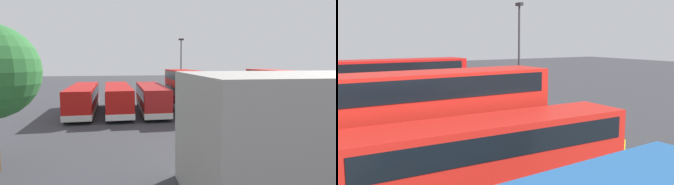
% 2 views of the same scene
% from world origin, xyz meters
% --- Properties ---
extents(ground_plane, '(140.00, 140.00, 0.00)m').
position_xyz_m(ground_plane, '(0.00, 0.00, 0.00)').
color(ground_plane, '#38383D').
extents(bus_single_deck_near_end, '(2.76, 11.77, 2.95)m').
position_xyz_m(bus_single_deck_near_end, '(-12.50, 11.39, 1.62)').
color(bus_single_deck_near_end, red).
rests_on(bus_single_deck_near_end, ground).
extents(bus_double_decker_second, '(2.97, 10.44, 4.55)m').
position_xyz_m(bus_double_decker_second, '(-9.05, 12.28, 2.45)').
color(bus_double_decker_second, red).
rests_on(bus_double_decker_second, ground).
extents(bus_single_deck_third, '(2.91, 10.73, 2.95)m').
position_xyz_m(bus_single_deck_third, '(-5.50, 11.51, 1.62)').
color(bus_single_deck_third, '#A51919').
rests_on(bus_single_deck_third, ground).
extents(bus_single_deck_fourth, '(3.08, 11.14, 2.95)m').
position_xyz_m(bus_single_deck_fourth, '(-2.00, 11.38, 1.62)').
color(bus_single_deck_fourth, red).
rests_on(bus_single_deck_fourth, ground).
extents(bus_double_decker_fifth, '(3.01, 10.60, 4.55)m').
position_xyz_m(bus_double_decker_fifth, '(1.62, 11.98, 2.45)').
color(bus_double_decker_fifth, '#B71411').
rests_on(bus_double_decker_fifth, ground).
extents(bus_single_deck_sixth, '(2.73, 11.54, 2.95)m').
position_xyz_m(bus_single_deck_sixth, '(5.37, 11.74, 1.62)').
color(bus_single_deck_sixth, '#A51919').
rests_on(bus_single_deck_sixth, ground).
extents(bus_single_deck_seventh, '(3.15, 12.09, 2.95)m').
position_xyz_m(bus_single_deck_seventh, '(8.98, 11.41, 1.62)').
color(bus_single_deck_seventh, '#B71411').
rests_on(bus_single_deck_seventh, ground).
extents(bus_single_deck_far_end, '(2.89, 12.06, 2.95)m').
position_xyz_m(bus_single_deck_far_end, '(12.58, 11.32, 1.62)').
color(bus_single_deck_far_end, '#B71411').
rests_on(bus_single_deck_far_end, ground).
extents(car_hatchback_silver, '(4.71, 4.02, 1.43)m').
position_xyz_m(car_hatchback_silver, '(-14.30, -3.32, 0.70)').
color(car_hatchback_silver, silver).
rests_on(car_hatchback_silver, ground).
extents(lamp_post_tall, '(0.70, 0.30, 8.75)m').
position_xyz_m(lamp_post_tall, '(0.09, 2.40, 5.07)').
color(lamp_post_tall, '#38383D').
rests_on(lamp_post_tall, ground).
extents(waste_bin_yellow, '(0.60, 0.60, 0.95)m').
position_xyz_m(waste_bin_yellow, '(-11.90, 3.89, 0.47)').
color(waste_bin_yellow, yellow).
rests_on(waste_bin_yellow, ground).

